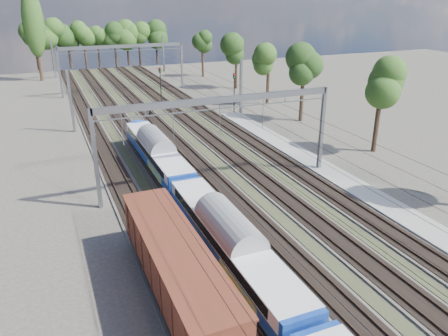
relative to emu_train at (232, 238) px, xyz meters
name	(u,v)px	position (x,y,z in m)	size (l,w,h in m)	color
track_bed	(176,142)	(4.50, 28.09, -2.30)	(21.00, 130.00, 0.34)	#47423A
platform	(387,206)	(16.50, 3.09, -2.25)	(3.00, 70.00, 0.30)	gray
catenary	(160,82)	(4.83, 35.78, 4.00)	(25.65, 130.00, 9.00)	slate
tree_belt	(134,40)	(10.14, 77.52, 5.77)	(40.62, 101.58, 12.21)	black
poplar	(33,24)	(-10.00, 81.09, 9.49)	(4.40, 4.40, 19.04)	black
emu_train	(232,238)	(0.00, 0.00, 0.00)	(2.79, 58.99, 4.07)	black
freight_boxcar	(175,267)	(-4.50, -1.79, 0.04)	(3.21, 15.51, 4.00)	black
worker	(150,113)	(4.37, 40.94, -1.53)	(0.63, 0.41, 1.73)	black
signal_near	(160,82)	(8.25, 48.60, 1.61)	(0.45, 0.42, 6.33)	black
signal_far	(234,88)	(17.35, 38.52, 1.64)	(0.42, 0.38, 6.39)	black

